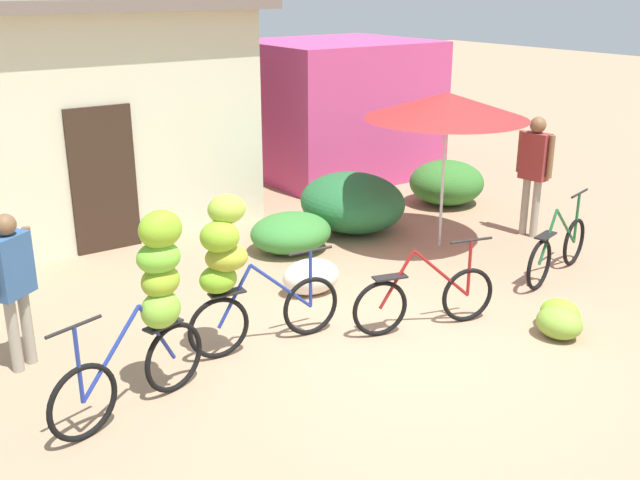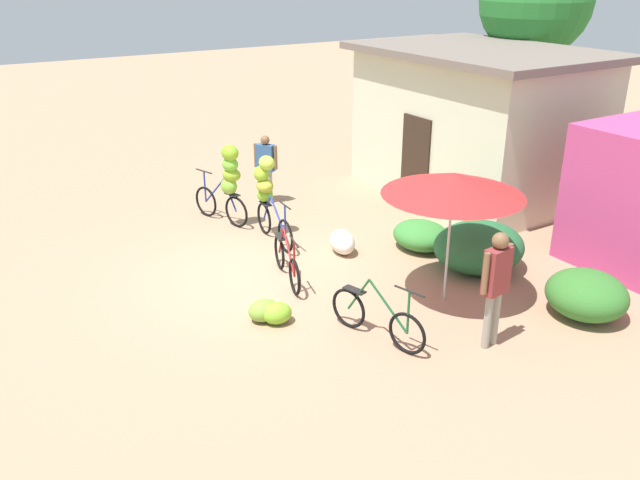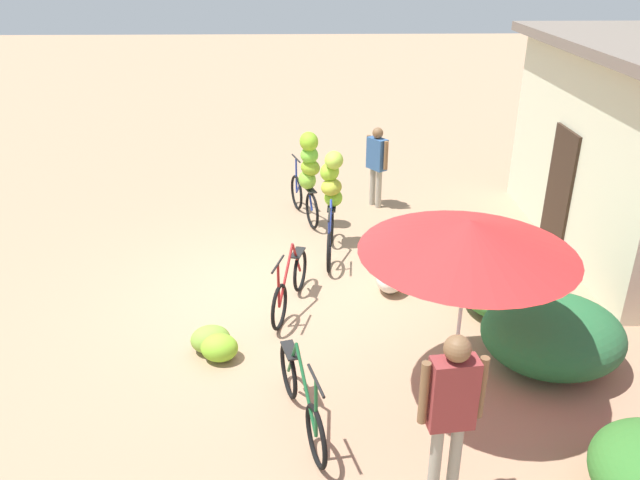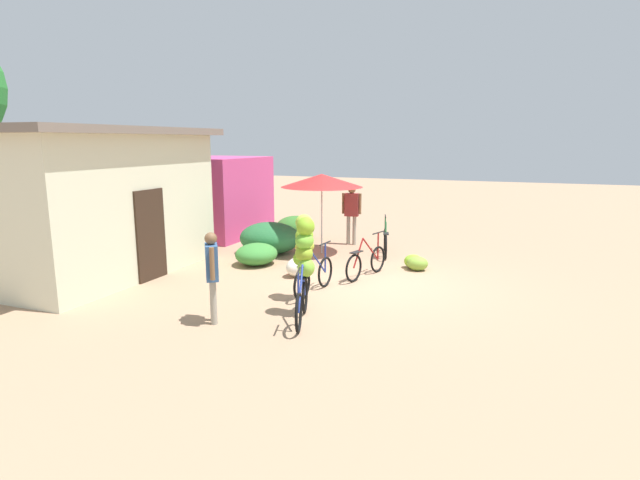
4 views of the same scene
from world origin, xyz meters
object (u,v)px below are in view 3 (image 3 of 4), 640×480
Objects in this scene: market_umbrella at (469,237)px; bicycle_leftmost at (308,171)px; bicycle_by_shop at (301,398)px; person_bystander at (451,403)px; banana_pile_on_ground at (215,344)px; produce_sack at (391,276)px; bicycle_near_pile at (332,194)px; person_vendor at (377,159)px; bicycle_center_loaded at (290,286)px.

bicycle_leftmost is at bearing -162.26° from market_umbrella.
person_bystander reaches higher than bicycle_by_shop.
banana_pile_on_ground is at bearing -140.48° from bicycle_by_shop.
bicycle_by_shop is 2.37× the size of produce_sack.
person_vendor is (-1.84, 0.94, -0.01)m from bicycle_near_pile.
bicycle_by_shop is at bearing -127.62° from person_bystander.
bicycle_by_shop is at bearing -76.01° from market_umbrella.
person_bystander reaches higher than bicycle_near_pile.
bicycle_near_pile is 0.96× the size of person_bystander.
banana_pile_on_ground is 2.85m from produce_sack.
bicycle_near_pile is at bearing -163.08° from market_umbrella.
bicycle_center_loaded is at bearing -176.20° from bicycle_by_shop.
banana_pile_on_ground is (3.03, -1.56, -0.80)m from bicycle_near_pile.
person_vendor is at bearing 157.14° from bicycle_center_loaded.
person_bystander is (3.38, 1.44, 0.74)m from bicycle_center_loaded.
banana_pile_on_ground is 0.96× the size of produce_sack.
bicycle_center_loaded is at bearing -22.86° from person_vendor.
person_vendor is (-3.29, 0.12, 0.73)m from produce_sack.
person_bystander is at bearing 52.38° from bicycle_by_shop.
produce_sack is at bearing 29.39° from bicycle_near_pile.
bicycle_by_shop is 0.94× the size of person_bystander.
produce_sack is 0.45× the size of person_vendor.
market_umbrella is 3.15× the size of produce_sack.
person_vendor reaches higher than bicycle_by_shop.
bicycle_near_pile is 4.39m from bicycle_by_shop.
banana_pile_on_ground is at bearing -39.31° from bicycle_center_loaded.
bicycle_leftmost is at bearing 178.78° from bicycle_by_shop.
person_bystander is at bearing 10.49° from bicycle_leftmost.
market_umbrella is 3.04m from produce_sack.
bicycle_near_pile reaches higher than bicycle_by_shop.
market_umbrella reaches higher than produce_sack.
bicycle_leftmost is 1.12× the size of person_vendor.
bicycle_near_pile is at bearing -171.56° from person_bystander.
person_bystander is at bearing 8.44° from bicycle_near_pile.
bicycle_near_pile is 2.41× the size of produce_sack.
bicycle_leftmost is 2.60× the size of banana_pile_on_ground.
bicycle_by_shop is 3.15m from produce_sack.
bicycle_near_pile is 1.82m from produce_sack.
bicycle_near_pile is 1.08× the size of person_vendor.
market_umbrella is 5.84m from person_vendor.
bicycle_center_loaded is 0.98× the size of bicycle_by_shop.
bicycle_by_shop is (0.42, -1.68, -1.63)m from market_umbrella.
banana_pile_on_ground is 0.38× the size of person_bystander.
bicycle_leftmost reaches higher than bicycle_center_loaded.
market_umbrella is at bearing 43.02° from bicycle_center_loaded.
person_vendor is at bearing 178.80° from person_bystander.
bicycle_by_shop reaches higher than bicycle_center_loaded.
produce_sack is 3.37m from person_vendor.
bicycle_center_loaded is at bearing -18.71° from bicycle_near_pile.
bicycle_leftmost is 1.04× the size of bicycle_near_pile.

